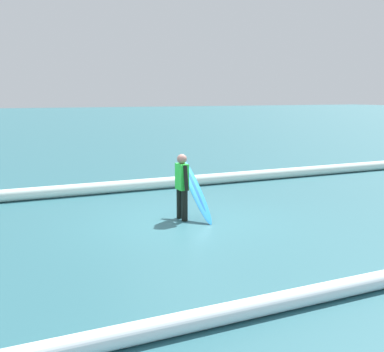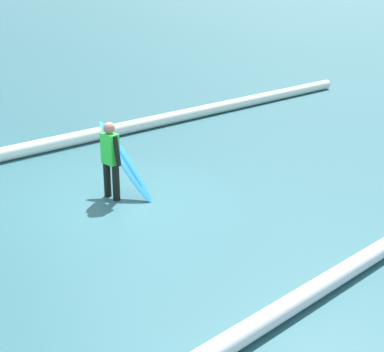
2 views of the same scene
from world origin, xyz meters
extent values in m
plane|color=#275A64|center=(0.00, 0.00, 0.00)|extent=(197.82, 197.82, 0.00)
cylinder|color=black|center=(-0.02, -0.19, 0.35)|extent=(0.14, 0.14, 0.69)
cylinder|color=black|center=(-0.02, 0.09, 0.35)|extent=(0.14, 0.14, 0.69)
cube|color=#2DD83F|center=(-0.02, -0.05, 0.99)|extent=(0.20, 0.34, 0.58)
sphere|color=#9A6A60|center=(-0.02, -0.05, 1.38)|extent=(0.22, 0.22, 0.22)
cylinder|color=black|center=(-0.02, -0.27, 0.99)|extent=(0.09, 0.10, 0.56)
cylinder|color=black|center=(-0.02, 0.16, 0.99)|extent=(0.09, 0.18, 0.56)
ellipsoid|color=#268CE5|center=(-0.36, -0.05, 0.67)|extent=(0.36, 1.45, 1.36)
ellipsoid|color=blue|center=(-0.36, -0.05, 0.67)|extent=(0.17, 1.16, 1.10)
cylinder|color=white|center=(-2.37, -3.61, 0.17)|extent=(20.13, 0.50, 0.33)
cylinder|color=white|center=(-1.21, 4.76, 0.13)|extent=(19.28, 0.28, 0.26)
camera|label=1|loc=(4.23, 9.59, 2.79)|focal=44.78mm
camera|label=2|loc=(6.03, 8.47, 4.08)|focal=54.15mm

